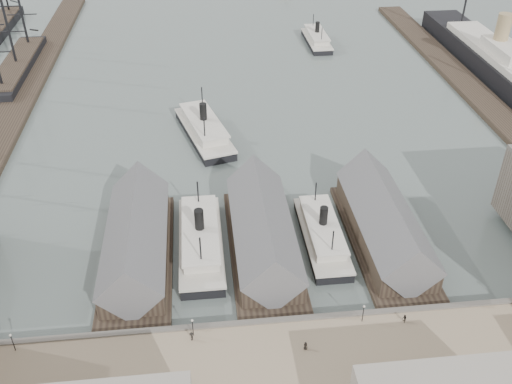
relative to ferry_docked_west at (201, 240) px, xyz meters
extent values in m
plane|color=#515E5A|center=(13.00, -18.62, -2.52)|extent=(900.00, 900.00, 0.00)
cube|color=#59544C|center=(13.00, -23.82, -1.37)|extent=(180.00, 1.20, 2.30)
cube|color=#2D231C|center=(-55.00, 81.38, -1.72)|extent=(10.00, 220.00, 1.60)
cube|color=#2D231C|center=(91.00, 71.38, -1.72)|extent=(10.00, 180.00, 1.60)
cube|color=#2D231C|center=(-13.00, -2.62, -1.92)|extent=(14.00, 42.00, 1.20)
cube|color=#2D231C|center=(-13.00, -1.62, 1.18)|extent=(12.00, 36.00, 5.00)
cube|color=#59595B|center=(-13.00, -1.62, 3.78)|extent=(12.60, 37.00, 12.60)
cube|color=#2D231C|center=(13.00, -2.62, -1.92)|extent=(14.00, 42.00, 1.20)
cube|color=#2D231C|center=(13.00, -1.62, 1.18)|extent=(12.00, 36.00, 5.00)
cube|color=#59595B|center=(13.00, -1.62, 3.78)|extent=(12.60, 37.00, 12.60)
cube|color=#2D231C|center=(39.00, -2.62, -1.92)|extent=(14.00, 42.00, 1.20)
cube|color=#2D231C|center=(39.00, -1.62, 1.18)|extent=(12.00, 36.00, 5.00)
cube|color=#59595B|center=(39.00, -1.62, 3.78)|extent=(12.60, 37.00, 12.60)
cylinder|color=black|center=(-32.00, -25.62, 1.28)|extent=(0.16, 0.16, 3.60)
sphere|color=silver|center=(-32.00, -25.62, 3.18)|extent=(0.44, 0.44, 0.44)
cylinder|color=black|center=(-2.00, -25.62, 1.28)|extent=(0.16, 0.16, 3.60)
sphere|color=silver|center=(-2.00, -25.62, 3.18)|extent=(0.44, 0.44, 0.44)
cylinder|color=black|center=(28.00, -25.62, 1.28)|extent=(0.16, 0.16, 3.60)
sphere|color=silver|center=(28.00, -25.62, 3.18)|extent=(0.44, 0.44, 0.44)
cube|color=black|center=(0.00, 0.00, -1.55)|extent=(8.62, 30.16, 1.94)
cube|color=silver|center=(0.00, 0.00, -0.15)|extent=(9.05, 30.16, 0.54)
cube|color=silver|center=(0.00, 0.00, 1.35)|extent=(7.00, 21.54, 2.37)
cube|color=silver|center=(0.00, 0.00, 2.86)|extent=(7.54, 23.70, 0.43)
cylinder|color=black|center=(0.00, 0.00, 5.23)|extent=(1.94, 1.94, 4.85)
cylinder|color=black|center=(0.00, 9.69, 5.02)|extent=(0.32, 0.32, 6.46)
cylinder|color=black|center=(0.00, -9.69, 5.02)|extent=(0.32, 0.32, 6.46)
cube|color=black|center=(26.00, -0.37, -1.66)|extent=(7.68, 26.87, 1.73)
cube|color=silver|center=(26.00, -0.37, -0.41)|extent=(8.06, 26.87, 0.48)
cube|color=silver|center=(26.00, -0.37, 0.93)|extent=(6.24, 19.19, 2.11)
cube|color=silver|center=(26.00, -0.37, 2.27)|extent=(6.72, 21.11, 0.38)
cylinder|color=black|center=(26.00, -0.37, 4.38)|extent=(1.73, 1.73, 4.32)
cylinder|color=black|center=(26.00, 8.26, 4.19)|extent=(0.29, 0.29, 5.76)
cylinder|color=black|center=(26.00, -9.01, 4.19)|extent=(0.29, 0.29, 5.76)
cube|color=black|center=(2.43, 49.17, -1.52)|extent=(16.48, 32.39, 2.00)
cube|color=silver|center=(2.43, 49.17, -0.08)|extent=(16.91, 32.51, 0.56)
cube|color=silver|center=(2.43, 49.17, 1.48)|extent=(12.62, 23.36, 2.45)
cube|color=silver|center=(2.43, 49.17, 3.04)|extent=(13.72, 25.65, 0.45)
cylinder|color=black|center=(2.43, 49.17, 5.49)|extent=(2.00, 2.00, 5.01)
cylinder|color=black|center=(2.43, 59.18, 5.26)|extent=(0.33, 0.33, 6.68)
cylinder|color=black|center=(2.43, 39.16, 5.26)|extent=(0.33, 0.33, 6.68)
cube|color=black|center=(49.04, 120.98, -1.69)|extent=(7.66, 26.01, 1.67)
cube|color=silver|center=(49.04, 120.98, -0.49)|extent=(8.03, 26.01, 0.46)
cube|color=silver|center=(49.04, 120.98, 0.81)|extent=(6.20, 18.59, 2.04)
cube|color=silver|center=(49.04, 120.98, 2.11)|extent=(6.68, 20.44, 0.37)
cylinder|color=black|center=(49.04, 120.98, 4.15)|extent=(1.67, 1.67, 4.17)
cylinder|color=black|center=(49.04, 129.32, 3.96)|extent=(0.28, 0.28, 5.56)
cylinder|color=black|center=(49.04, 112.65, 3.96)|extent=(0.28, 0.28, 5.56)
cube|color=black|center=(-61.04, 103.27, -0.62)|extent=(9.52, 55.03, 3.81)
cube|color=#2D231C|center=(-61.04, 103.27, 1.60)|extent=(8.99, 49.52, 0.63)
cylinder|color=black|center=(-61.04, 103.27, 18.64)|extent=(0.85, 0.85, 35.98)
cube|color=black|center=(-79.04, 151.35, -0.84)|extent=(8.43, 46.83, 3.37)
cube|color=black|center=(105.00, 85.44, 0.76)|extent=(14.22, 103.93, 6.56)
cube|color=silver|center=(105.00, 85.44, 5.13)|extent=(12.03, 60.17, 2.19)
cube|color=silver|center=(105.00, 79.97, 7.87)|extent=(8.75, 21.88, 3.28)
cylinder|color=tan|center=(105.00, 85.44, 12.79)|extent=(4.81, 4.81, 10.94)
imported|color=black|center=(-2.31, -26.62, 0.35)|extent=(1.02, 1.28, 1.74)
imported|color=black|center=(16.79, -30.71, 0.29)|extent=(0.90, 0.95, 1.63)
imported|color=black|center=(35.36, -26.62, 0.32)|extent=(0.78, 0.93, 1.69)
camera|label=1|loc=(1.44, -94.18, 75.84)|focal=40.00mm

